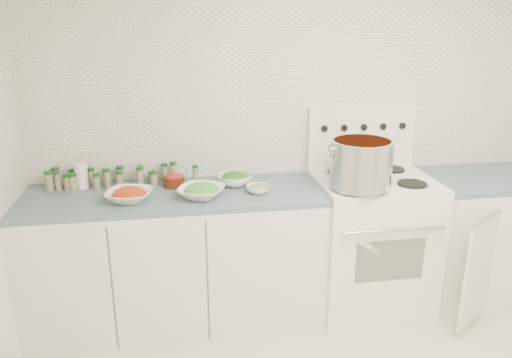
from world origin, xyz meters
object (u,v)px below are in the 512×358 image
at_px(stove, 370,239).
at_px(bowl_tomato, 129,195).
at_px(bowl_snowpea, 201,191).
at_px(stock_pot, 361,162).

bearing_deg(stove, bowl_tomato, -176.71).
xyz_separation_m(bowl_tomato, bowl_snowpea, (0.43, -0.01, 0.00)).
height_order(stock_pot, bowl_tomato, stock_pot).
bearing_deg(stove, stock_pot, -133.78).
height_order(stove, stock_pot, stove).
relative_size(stove, bowl_tomato, 4.23).
bearing_deg(bowl_snowpea, stove, 4.93).
xyz_separation_m(stock_pot, bowl_tomato, (-1.39, 0.09, -0.16)).
bearing_deg(bowl_tomato, bowl_snowpea, -1.13).
bearing_deg(stove, bowl_snowpea, -175.07).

